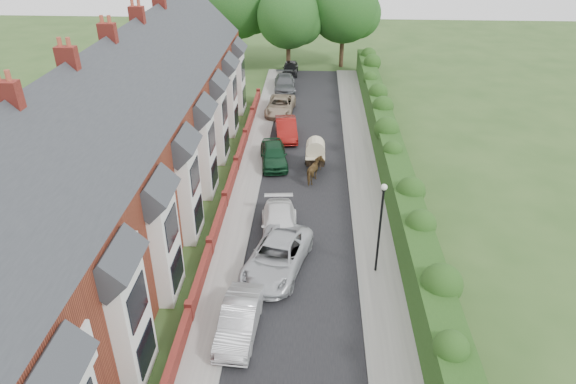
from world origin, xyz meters
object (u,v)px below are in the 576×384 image
Objects in this scene: car_green at (274,154)px; car_white at (279,225)px; car_black at (290,68)px; car_silver_a at (239,320)px; car_red at (286,129)px; horse at (315,171)px; car_silver_b at (277,257)px; lamppost at (381,218)px; car_beige at (280,106)px; horse_cart at (315,152)px; car_grey at (285,83)px.

car_white is at bearing -91.93° from car_green.
car_green reaches higher than car_black.
car_red is (0.83, 21.68, 0.03)m from car_silver_a.
horse is at bearing 80.87° from car_silver_a.
car_silver_a is 0.96× the size of car_green.
car_green is at bearing 108.82° from car_silver_b.
car_silver_b is at bearing 93.88° from horse.
lamppost is at bearing -71.48° from car_green.
car_beige is 11.26m from horse_cart.
car_grey is 19.62m from horse.
lamppost is 1.12× the size of car_red.
car_white is 1.00× the size of car_grey.
horse_cart is (1.88, 11.78, 0.49)m from car_silver_b.
horse reaches higher than car_silver_a.
car_grey is at bearing 106.22° from car_silver_b.
car_silver_a is 0.87× the size of car_white.
car_green is 3.08m from horse_cart.
car_beige is 1.64× the size of horse_cart.
car_green is (0.20, 16.80, 0.06)m from car_silver_a.
car_beige is at bearing 105.87° from lamppost.
lamppost is 29.81m from car_grey.
car_green is 0.89× the size of car_beige.
car_grey is at bearing 87.82° from car_white.
car_silver_b is at bearing -91.17° from car_grey.
car_grey is (-0.83, 11.92, -0.02)m from car_red.
car_black is (-0.53, 17.52, -0.06)m from car_red.
car_silver_b is 34.67m from car_black.
lamppost is 5.67m from car_silver_b.
car_beige is (-6.40, 22.51, -2.59)m from lamppost.
horse is 2.14m from horse_cart.
horse_cart is (1.95, 8.73, 0.56)m from car_white.
car_black is (-6.10, 34.60, -2.60)m from lamppost.
horse is at bearing -72.48° from car_beige.
car_green is at bearing -85.32° from car_beige.
car_beige reaches higher than car_black.
horse_cart is (2.90, -22.87, 0.60)m from car_black.
horse_cart reaches higher than car_beige.
car_white is at bearing -91.02° from car_grey.
horse_cart is at bearing -75.13° from horse.
lamppost is at bearing 14.22° from car_silver_b.
car_black is (-0.95, 31.60, -0.04)m from car_white.
car_silver_b is at bearing -179.40° from lamppost.
horse_cart is at bearing -69.91° from car_beige.
car_red is 0.91× the size of car_grey.
car_silver_b is at bearing -83.10° from car_beige.
car_green is 3.94m from horse.
lamppost is 1.01× the size of car_beige.
lamppost is 0.90× the size of car_silver_b.
car_silver_a is 0.96× the size of car_red.
car_grey is at bearing 82.27° from car_green.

